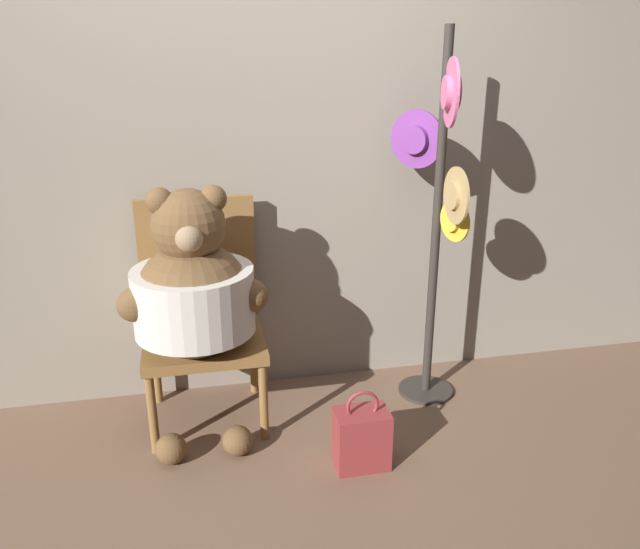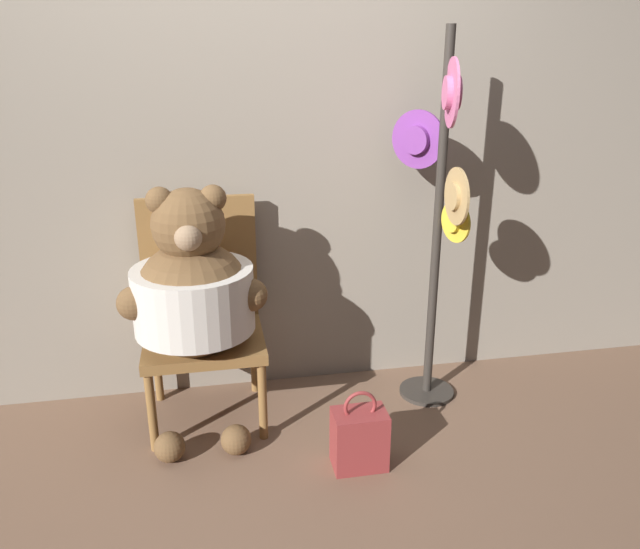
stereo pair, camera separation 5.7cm
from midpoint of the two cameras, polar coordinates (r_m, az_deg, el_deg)
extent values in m
plane|color=brown|center=(2.89, -4.59, -16.02)|extent=(14.00, 14.00, 0.00)
cube|color=gray|center=(3.07, -6.68, 10.17)|extent=(8.00, 0.10, 2.35)
cylinder|color=olive|center=(2.89, -14.56, -12.09)|extent=(0.04, 0.04, 0.39)
cylinder|color=olive|center=(2.89, -4.69, -11.47)|extent=(0.04, 0.04, 0.39)
cylinder|color=olive|center=(3.26, -14.17, -8.09)|extent=(0.04, 0.04, 0.39)
cylinder|color=olive|center=(3.26, -5.53, -7.54)|extent=(0.04, 0.04, 0.39)
cube|color=olive|center=(2.96, -9.99, -6.05)|extent=(0.55, 0.49, 0.05)
cube|color=olive|center=(3.05, -10.46, 1.41)|extent=(0.55, 0.04, 0.61)
sphere|color=brown|center=(2.79, -10.89, -2.21)|extent=(0.52, 0.52, 0.52)
cylinder|color=silver|center=(2.79, -10.89, -2.21)|extent=(0.53, 0.53, 0.29)
sphere|color=brown|center=(2.69, -11.36, 4.49)|extent=(0.31, 0.31, 0.31)
sphere|color=brown|center=(2.66, -13.89, 6.59)|extent=(0.11, 0.11, 0.11)
sphere|color=brown|center=(2.66, -9.15, 6.90)|extent=(0.11, 0.11, 0.11)
sphere|color=#997A5B|center=(2.56, -11.33, 3.36)|extent=(0.11, 0.11, 0.11)
sphere|color=brown|center=(2.74, -16.09, -2.54)|extent=(0.15, 0.15, 0.15)
sphere|color=brown|center=(2.73, -5.72, -1.88)|extent=(0.15, 0.15, 0.15)
sphere|color=brown|center=(2.87, -13.00, -15.11)|extent=(0.14, 0.14, 0.14)
sphere|color=brown|center=(2.87, -7.10, -14.76)|extent=(0.14, 0.14, 0.14)
cylinder|color=#332D28|center=(3.36, 10.20, -10.46)|extent=(0.28, 0.28, 0.02)
cylinder|color=#332D28|center=(3.01, 11.23, 4.23)|extent=(0.04, 0.04, 1.79)
cylinder|color=#D16693|center=(2.79, 12.56, 15.90)|extent=(0.07, 0.29, 0.29)
cylinder|color=#D16693|center=(2.79, 12.56, 15.90)|extent=(0.09, 0.15, 0.14)
cylinder|color=tan|center=(2.79, 12.96, 6.98)|extent=(0.01, 0.25, 0.25)
cylinder|color=tan|center=(2.79, 12.96, 6.98)|extent=(0.05, 0.12, 0.12)
cylinder|color=yellow|center=(2.90, 12.85, 4.74)|extent=(0.07, 0.19, 0.19)
cylinder|color=yellow|center=(2.90, 12.85, 4.74)|extent=(0.08, 0.11, 0.09)
cylinder|color=#7A388E|center=(2.99, 9.51, 12.08)|extent=(0.19, 0.21, 0.27)
cylinder|color=#7A388E|center=(2.99, 9.51, 12.08)|extent=(0.15, 0.15, 0.13)
cube|color=maroon|center=(2.75, 4.24, -14.79)|extent=(0.23, 0.15, 0.26)
torus|color=maroon|center=(2.66, 4.33, -11.92)|extent=(0.14, 0.02, 0.14)
camera|label=1|loc=(0.03, -89.43, 0.21)|focal=35.00mm
camera|label=2|loc=(0.03, 90.57, -0.21)|focal=35.00mm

